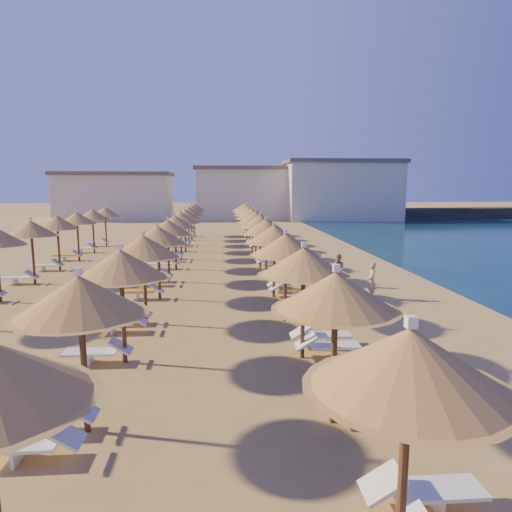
{
  "coord_description": "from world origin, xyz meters",
  "views": [
    {
      "loc": [
        -0.19,
        -17.7,
        4.67
      ],
      "look_at": [
        1.43,
        4.0,
        1.3
      ],
      "focal_mm": 32.0,
      "sensor_mm": 36.0,
      "label": 1
    }
  ],
  "objects": [
    {
      "name": "parasol_row_west",
      "position": [
        -2.8,
        6.17,
        2.62
      ],
      "size": [
        2.49,
        40.44,
        3.19
      ],
      "color": "brown",
      "rests_on": "ground"
    },
    {
      "name": "beachgoer_b",
      "position": [
        5.16,
        2.8,
        0.77
      ],
      "size": [
        0.75,
        0.87,
        1.54
      ],
      "primitive_type": "imported",
      "rotation": [
        0.0,
        0.0,
        -1.32
      ],
      "color": "tan",
      "rests_on": "ground"
    },
    {
      "name": "beachgoer_a",
      "position": [
        5.97,
        0.39,
        0.77
      ],
      "size": [
        0.39,
        0.58,
        1.53
      ],
      "primitive_type": "imported",
      "rotation": [
        0.0,
        0.0,
        -1.62
      ],
      "color": "tan",
      "rests_on": "ground"
    },
    {
      "name": "jetty",
      "position": [
        28.3,
        44.54,
        0.75
      ],
      "size": [
        30.26,
        8.26,
        1.5
      ],
      "primitive_type": "cube",
      "rotation": [
        0.0,
        0.0,
        0.14
      ],
      "color": "black",
      "rests_on": "ground"
    },
    {
      "name": "hotel_blocks",
      "position": [
        2.84,
        46.4,
        3.7
      ],
      "size": [
        46.73,
        11.93,
        8.1
      ],
      "color": "silver",
      "rests_on": "ground"
    },
    {
      "name": "ground",
      "position": [
        0.0,
        0.0,
        0.0
      ],
      "size": [
        220.0,
        220.0,
        0.0
      ],
      "primitive_type": "plane",
      "color": "tan",
      "rests_on": "ground"
    },
    {
      "name": "loungers",
      "position": [
        -2.16,
        5.94,
        0.34
      ],
      "size": [
        14.31,
        38.51,
        0.66
      ],
      "color": "white",
      "rests_on": "ground"
    },
    {
      "name": "beachgoer_c",
      "position": [
        3.11,
        6.69,
        0.88
      ],
      "size": [
        1.12,
        0.79,
        1.76
      ],
      "primitive_type": "imported",
      "rotation": [
        0.0,
        0.0,
        -0.39
      ],
      "color": "tan",
      "rests_on": "ground"
    },
    {
      "name": "parasol_row_east",
      "position": [
        1.96,
        6.17,
        2.62
      ],
      "size": [
        2.49,
        40.44,
        3.19
      ],
      "color": "brown",
      "rests_on": "ground"
    },
    {
      "name": "parasol_row_inland",
      "position": [
        -9.18,
        6.17,
        2.62
      ],
      "size": [
        2.49,
        26.64,
        3.19
      ],
      "color": "brown",
      "rests_on": "ground"
    }
  ]
}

